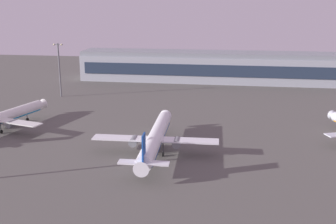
# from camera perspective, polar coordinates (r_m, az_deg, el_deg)

# --- Properties ---
(ground_plane) EXTENTS (416.00, 416.00, 0.00)m
(ground_plane) POSITION_cam_1_polar(r_m,az_deg,el_deg) (117.67, 1.16, -6.06)
(ground_plane) COLOR #56544F
(terminal_building) EXTENTS (148.50, 22.40, 16.40)m
(terminal_building) POSITION_cam_1_polar(r_m,az_deg,el_deg) (227.10, 6.58, 6.37)
(terminal_building) COLOR #9EA3AD
(terminal_building) RESTS_ON ground
(airplane_taxiway_distant) EXTENTS (36.78, 47.30, 12.14)m
(airplane_taxiway_distant) POSITION_cam_1_polar(r_m,az_deg,el_deg) (117.39, -1.79, -3.73)
(airplane_taxiway_distant) COLOR white
(airplane_taxiway_distant) RESTS_ON ground
(airplane_far_stand) EXTENTS (34.49, 43.96, 11.44)m
(airplane_far_stand) POSITION_cam_1_polar(r_m,az_deg,el_deg) (149.27, -22.71, -0.88)
(airplane_far_stand) COLOR silver
(airplane_far_stand) RESTS_ON ground
(apron_light_west) EXTENTS (4.80, 0.90, 24.83)m
(apron_light_west) POSITION_cam_1_polar(r_m,az_deg,el_deg) (193.29, -15.12, 6.24)
(apron_light_west) COLOR slate
(apron_light_west) RESTS_ON ground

